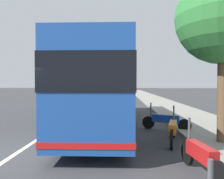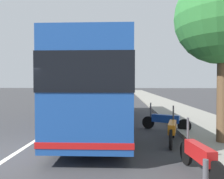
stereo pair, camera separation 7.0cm
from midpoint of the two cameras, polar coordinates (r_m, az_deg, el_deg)
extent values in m
plane|color=#38383A|center=(7.37, -24.17, -15.33)|extent=(220.00, 220.00, 0.00)
cube|color=gray|center=(16.91, 17.25, -5.56)|extent=(110.00, 3.60, 0.14)
cube|color=silver|center=(16.72, -8.23, -5.81)|extent=(110.00, 0.16, 0.01)
cube|color=#1E4C9E|center=(11.40, -2.06, 0.74)|extent=(12.33, 2.60, 3.24)
cube|color=black|center=(11.41, -2.06, 2.95)|extent=(12.37, 2.64, 1.02)
cube|color=red|center=(11.50, -2.05, -6.10)|extent=(12.36, 2.63, 0.16)
cylinder|color=black|center=(15.52, -5.08, -4.52)|extent=(1.00, 0.31, 1.00)
cylinder|color=black|center=(15.39, 3.17, -4.57)|extent=(1.00, 0.31, 1.00)
cylinder|color=black|center=(7.86, -12.48, -10.42)|extent=(1.00, 0.31, 1.00)
cylinder|color=black|center=(7.61, 4.20, -10.77)|extent=(1.00, 0.31, 1.00)
cylinder|color=black|center=(6.26, 19.10, -15.47)|extent=(0.60, 0.16, 0.59)
cylinder|color=black|center=(5.04, 26.28, -19.77)|extent=(0.60, 0.16, 0.59)
cube|color=red|center=(5.56, 22.29, -14.98)|extent=(1.11, 0.39, 0.35)
cylinder|color=#4C4C51|center=(6.02, 19.58, -10.27)|extent=(0.06, 0.06, 0.70)
cylinder|color=black|center=(9.05, 15.99, -10.00)|extent=(0.64, 0.25, 0.65)
cylinder|color=black|center=(7.43, 15.41, -12.52)|extent=(0.64, 0.25, 0.65)
cube|color=orange|center=(8.19, 15.74, -9.43)|extent=(1.27, 0.57, 0.33)
cylinder|color=#4C4C51|center=(8.83, 15.98, -6.34)|extent=(0.06, 0.06, 0.70)
cylinder|color=black|center=(10.55, 9.64, -8.51)|extent=(0.33, 0.55, 0.58)
cylinder|color=black|center=(10.12, 18.60, -9.00)|extent=(0.33, 0.55, 0.58)
cube|color=#1947A5|center=(10.26, 14.03, -7.40)|extent=(0.77, 1.22, 0.35)
cylinder|color=#4C4C51|center=(10.42, 10.29, -5.31)|extent=(0.06, 0.06, 0.70)
cube|color=red|center=(42.22, 1.61, -0.61)|extent=(3.91, 1.85, 0.84)
cube|color=black|center=(42.13, 1.60, 0.30)|extent=(2.04, 1.70, 0.50)
cylinder|color=black|center=(43.55, 0.55, -0.92)|extent=(0.64, 0.22, 0.64)
cylinder|color=black|center=(43.50, 2.76, -0.93)|extent=(0.64, 0.22, 0.64)
cylinder|color=black|center=(40.98, 0.38, -1.07)|extent=(0.64, 0.22, 0.64)
cylinder|color=black|center=(40.93, 2.73, -1.07)|extent=(0.64, 0.22, 0.64)
cube|color=silver|center=(38.78, -5.88, -0.84)|extent=(4.25, 1.96, 0.79)
cube|color=black|center=(38.68, -5.90, 0.12)|extent=(2.13, 1.77, 0.52)
cylinder|color=black|center=(37.27, -4.93, -1.32)|extent=(0.64, 0.23, 0.64)
cylinder|color=black|center=(37.58, -7.54, -1.31)|extent=(0.64, 0.23, 0.64)
cylinder|color=black|center=(40.02, -4.32, -1.13)|extent=(0.64, 0.23, 0.64)
cylinder|color=black|center=(40.31, -6.75, -1.12)|extent=(0.64, 0.23, 0.64)
cube|color=silver|center=(49.00, 2.31, -0.35)|extent=(4.12, 1.83, 0.80)
cube|color=black|center=(48.78, 2.31, 0.38)|extent=(1.99, 1.66, 0.46)
cylinder|color=black|center=(50.37, 1.39, -0.60)|extent=(0.64, 0.23, 0.64)
cylinder|color=black|center=(50.37, 3.24, -0.60)|extent=(0.64, 0.23, 0.64)
cylinder|color=black|center=(47.67, 1.33, -0.72)|extent=(0.64, 0.23, 0.64)
cylinder|color=black|center=(47.67, 3.29, -0.72)|extent=(0.64, 0.23, 0.64)
cylinder|color=brown|center=(8.30, 27.10, -1.44)|extent=(0.34, 0.34, 3.43)
sphere|color=#337F38|center=(8.60, 27.31, 16.69)|extent=(3.22, 3.22, 3.22)
camera|label=1|loc=(0.04, -89.83, 0.00)|focal=34.92mm
camera|label=2|loc=(0.04, 90.17, 0.00)|focal=34.92mm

